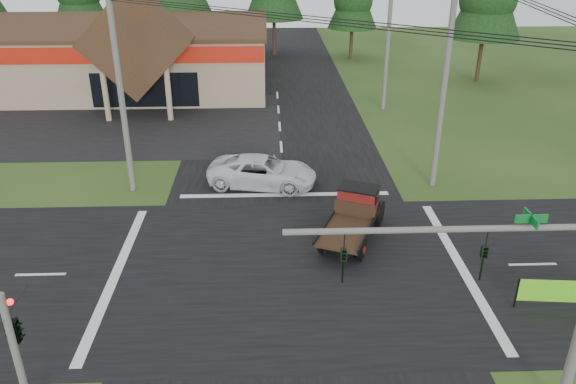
{
  "coord_description": "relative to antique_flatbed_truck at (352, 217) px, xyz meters",
  "views": [
    {
      "loc": [
        -0.8,
        -19.19,
        12.62
      ],
      "look_at": [
        0.01,
        2.75,
        2.2
      ],
      "focal_mm": 35.0,
      "sensor_mm": 36.0,
      "label": 1
    }
  ],
  "objects": [
    {
      "name": "traffic_signal_corner",
      "position": [
        -10.31,
        -9.74,
        2.45
      ],
      "size": [
        0.53,
        2.48,
        4.4
      ],
      "color": "#595651",
      "rests_on": "ground"
    },
    {
      "name": "utility_pole_ne",
      "position": [
        5.19,
        5.59,
        4.82
      ],
      "size": [
        2.0,
        0.3,
        11.5
      ],
      "color": "#595651",
      "rests_on": "ground"
    },
    {
      "name": "utility_pole_n",
      "position": [
        5.19,
        19.59,
        4.67
      ],
      "size": [
        2.0,
        0.3,
        11.2
      ],
      "color": "#595651",
      "rests_on": "ground"
    },
    {
      "name": "roadside_banner",
      "position": [
        7.09,
        -5.36,
        -0.44
      ],
      "size": [
        3.71,
        0.46,
        1.27
      ],
      "primitive_type": null,
      "rotation": [
        0.0,
        0.0,
        -0.09
      ],
      "color": "#60D31C",
      "rests_on": "ground"
    },
    {
      "name": "cvs_building",
      "position": [
        -18.51,
        27.15,
        1.71
      ],
      "size": [
        30.4,
        18.2,
        9.19
      ],
      "color": "#9D816A",
      "rests_on": "ground"
    },
    {
      "name": "utility_pole_nw",
      "position": [
        -10.81,
        5.59,
        4.32
      ],
      "size": [
        2.0,
        0.3,
        10.5
      ],
      "color": "#595651",
      "rests_on": "ground"
    },
    {
      "name": "ground",
      "position": [
        -2.81,
        -2.41,
        -1.07
      ],
      "size": [
        120.0,
        120.0,
        0.0
      ],
      "primitive_type": "plane",
      "color": "#244217",
      "rests_on": "ground"
    },
    {
      "name": "road_ew",
      "position": [
        -2.81,
        -2.41,
        -1.06
      ],
      "size": [
        120.0,
        12.0,
        0.02
      ],
      "primitive_type": "cube",
      "color": "black",
      "rests_on": "ground"
    },
    {
      "name": "antique_flatbed_truck",
      "position": [
        0.0,
        0.0,
        0.0
      ],
      "size": [
        3.79,
        5.48,
        2.14
      ],
      "primitive_type": null,
      "rotation": [
        0.0,
        0.0,
        -0.4
      ],
      "color": "#5E170D",
      "rests_on": "ground"
    },
    {
      "name": "traffic_signal_mast",
      "position": [
        3.01,
        -9.91,
        3.35
      ],
      "size": [
        8.12,
        0.24,
        7.0
      ],
      "color": "#595651",
      "rests_on": "ground"
    },
    {
      "name": "parking_apron",
      "position": [
        -16.81,
        16.59,
        -1.06
      ],
      "size": [
        28.0,
        14.0,
        0.02
      ],
      "primitive_type": "cube",
      "color": "black",
      "rests_on": "ground"
    },
    {
      "name": "white_pickup",
      "position": [
        -3.94,
        5.88,
        -0.28
      ],
      "size": [
        6.13,
        3.69,
        1.59
      ],
      "primitive_type": "imported",
      "rotation": [
        0.0,
        0.0,
        1.38
      ],
      "color": "white",
      "rests_on": "ground"
    },
    {
      "name": "road_ns",
      "position": [
        -2.81,
        -2.41,
        -1.06
      ],
      "size": [
        12.0,
        120.0,
        0.02
      ],
      "primitive_type": "cube",
      "color": "black",
      "rests_on": "ground"
    }
  ]
}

